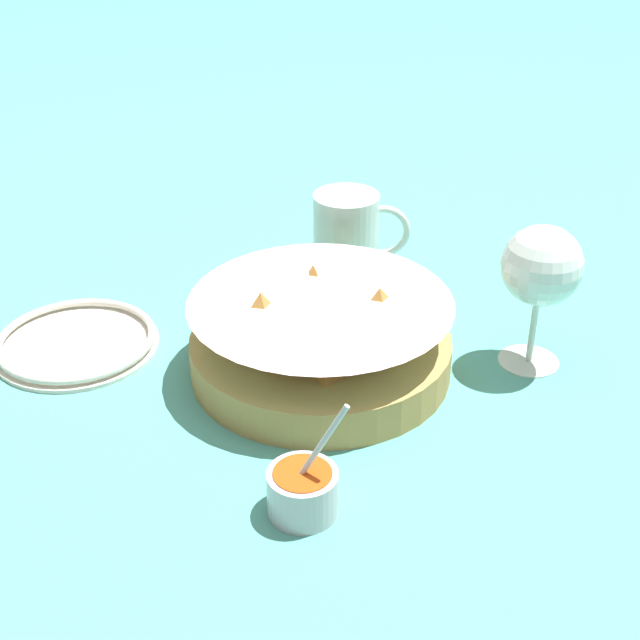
# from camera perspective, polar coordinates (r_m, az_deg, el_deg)

# --- Properties ---
(ground_plane) EXTENTS (4.00, 4.00, 0.00)m
(ground_plane) POSITION_cam_1_polar(r_m,az_deg,el_deg) (0.91, -1.41, -3.96)
(ground_plane) COLOR teal
(food_basket) EXTENTS (0.27, 0.27, 0.10)m
(food_basket) POSITION_cam_1_polar(r_m,az_deg,el_deg) (0.90, 0.01, -1.28)
(food_basket) COLOR #B2894C
(food_basket) RESTS_ON ground_plane
(sauce_cup) EXTENTS (0.07, 0.06, 0.11)m
(sauce_cup) POSITION_cam_1_polar(r_m,az_deg,el_deg) (0.74, -1.14, -10.81)
(sauce_cup) COLOR #B7B7BC
(sauce_cup) RESTS_ON ground_plane
(wine_glass) EXTENTS (0.08, 0.08, 0.15)m
(wine_glass) POSITION_cam_1_polar(r_m,az_deg,el_deg) (0.91, 13.95, 3.16)
(wine_glass) COLOR silver
(wine_glass) RESTS_ON ground_plane
(beer_mug) EXTENTS (0.12, 0.08, 0.10)m
(beer_mug) POSITION_cam_1_polar(r_m,az_deg,el_deg) (1.10, 1.72, 5.42)
(beer_mug) COLOR silver
(beer_mug) RESTS_ON ground_plane
(side_plate) EXTENTS (0.18, 0.18, 0.01)m
(side_plate) POSITION_cam_1_polar(r_m,az_deg,el_deg) (0.99, -15.36, -1.35)
(side_plate) COLOR silver
(side_plate) RESTS_ON ground_plane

